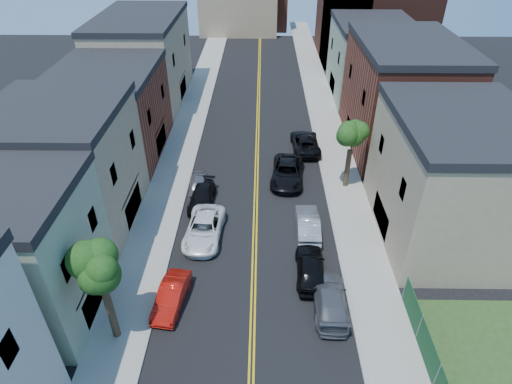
{
  "coord_description": "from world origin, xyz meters",
  "views": [
    {
      "loc": [
        0.46,
        -1.75,
        21.25
      ],
      "look_at": [
        0.04,
        26.1,
        2.0
      ],
      "focal_mm": 30.06,
      "sensor_mm": 36.0,
      "label": 1
    }
  ],
  "objects_px": {
    "black_car_left": "(202,197)",
    "silver_car_right": "(308,223)",
    "white_pickup": "(204,229)",
    "grey_car_right": "(330,299)",
    "black_suv_lane": "(287,172)",
    "dark_car_right_far": "(305,143)",
    "red_sedan": "(171,296)",
    "black_car_right": "(311,267)",
    "grey_car_left": "(198,186)"
  },
  "relations": [
    {
      "from": "black_car_right",
      "to": "dark_car_right_far",
      "type": "distance_m",
      "value": 17.74
    },
    {
      "from": "red_sedan",
      "to": "grey_car_left",
      "type": "distance_m",
      "value": 12.35
    },
    {
      "from": "black_car_right",
      "to": "black_suv_lane",
      "type": "distance_m",
      "value": 12.02
    },
    {
      "from": "red_sedan",
      "to": "silver_car_right",
      "type": "distance_m",
      "value": 11.63
    },
    {
      "from": "black_car_left",
      "to": "white_pickup",
      "type": "bearing_deg",
      "value": -78.3
    },
    {
      "from": "silver_car_right",
      "to": "black_suv_lane",
      "type": "distance_m",
      "value": 7.37
    },
    {
      "from": "red_sedan",
      "to": "silver_car_right",
      "type": "bearing_deg",
      "value": 46.25
    },
    {
      "from": "black_suv_lane",
      "to": "grey_car_right",
      "type": "bearing_deg",
      "value": -76.46
    },
    {
      "from": "grey_car_right",
      "to": "black_car_left",
      "type": "bearing_deg",
      "value": -48.34
    },
    {
      "from": "black_car_right",
      "to": "dark_car_right_far",
      "type": "relative_size",
      "value": 0.83
    },
    {
      "from": "grey_car_right",
      "to": "silver_car_right",
      "type": "xyz_separation_m",
      "value": [
        -0.76,
        7.39,
        0.04
      ]
    },
    {
      "from": "black_car_right",
      "to": "black_suv_lane",
      "type": "bearing_deg",
      "value": -83.3
    },
    {
      "from": "black_car_right",
      "to": "silver_car_right",
      "type": "xyz_separation_m",
      "value": [
        0.21,
        4.7,
        -0.02
      ]
    },
    {
      "from": "black_car_left",
      "to": "silver_car_right",
      "type": "xyz_separation_m",
      "value": [
        8.48,
        -3.54,
        0.11
      ]
    },
    {
      "from": "red_sedan",
      "to": "grey_car_right",
      "type": "xyz_separation_m",
      "value": [
        9.87,
        -0.16,
        0.05
      ]
    },
    {
      "from": "black_suv_lane",
      "to": "red_sedan",
      "type": "bearing_deg",
      "value": -112.69
    },
    {
      "from": "grey_car_right",
      "to": "black_suv_lane",
      "type": "relative_size",
      "value": 0.87
    },
    {
      "from": "red_sedan",
      "to": "white_pickup",
      "type": "bearing_deg",
      "value": 86.43
    },
    {
      "from": "white_pickup",
      "to": "dark_car_right_far",
      "type": "height_order",
      "value": "dark_car_right_far"
    },
    {
      "from": "black_car_left",
      "to": "black_car_right",
      "type": "height_order",
      "value": "black_car_right"
    },
    {
      "from": "dark_car_right_far",
      "to": "black_suv_lane",
      "type": "distance_m",
      "value": 6.1
    },
    {
      "from": "dark_car_right_far",
      "to": "black_suv_lane",
      "type": "bearing_deg",
      "value": 68.16
    },
    {
      "from": "white_pickup",
      "to": "black_car_right",
      "type": "distance_m",
      "value": 8.56
    },
    {
      "from": "black_car_left",
      "to": "dark_car_right_far",
      "type": "xyz_separation_m",
      "value": [
        9.34,
        9.47,
        0.12
      ]
    },
    {
      "from": "white_pickup",
      "to": "black_car_left",
      "type": "relative_size",
      "value": 1.21
    },
    {
      "from": "red_sedan",
      "to": "black_car_left",
      "type": "bearing_deg",
      "value": 94.47
    },
    {
      "from": "black_car_left",
      "to": "silver_car_right",
      "type": "distance_m",
      "value": 9.19
    },
    {
      "from": "silver_car_right",
      "to": "dark_car_right_far",
      "type": "distance_m",
      "value": 13.03
    },
    {
      "from": "red_sedan",
      "to": "grey_car_left",
      "type": "xyz_separation_m",
      "value": [
        0.14,
        12.35,
        -0.01
      ]
    },
    {
      "from": "black_car_left",
      "to": "grey_car_right",
      "type": "relative_size",
      "value": 0.9
    },
    {
      "from": "grey_car_left",
      "to": "dark_car_right_far",
      "type": "xyz_separation_m",
      "value": [
        9.83,
        7.88,
        0.1
      ]
    },
    {
      "from": "silver_car_right",
      "to": "grey_car_left",
      "type": "bearing_deg",
      "value": -29.3
    },
    {
      "from": "red_sedan",
      "to": "white_pickup",
      "type": "height_order",
      "value": "white_pickup"
    },
    {
      "from": "red_sedan",
      "to": "dark_car_right_far",
      "type": "height_order",
      "value": "dark_car_right_far"
    },
    {
      "from": "black_car_left",
      "to": "dark_car_right_far",
      "type": "relative_size",
      "value": 0.82
    },
    {
      "from": "grey_car_left",
      "to": "black_car_right",
      "type": "bearing_deg",
      "value": -53.42
    },
    {
      "from": "red_sedan",
      "to": "grey_car_left",
      "type": "relative_size",
      "value": 1.04
    },
    {
      "from": "grey_car_right",
      "to": "black_suv_lane",
      "type": "bearing_deg",
      "value": -80.88
    },
    {
      "from": "white_pickup",
      "to": "silver_car_right",
      "type": "distance_m",
      "value": 7.84
    },
    {
      "from": "black_car_left",
      "to": "red_sedan",
      "type": "bearing_deg",
      "value": -90.56
    },
    {
      "from": "black_car_right",
      "to": "silver_car_right",
      "type": "height_order",
      "value": "black_car_right"
    },
    {
      "from": "grey_car_right",
      "to": "silver_car_right",
      "type": "height_order",
      "value": "silver_car_right"
    },
    {
      "from": "white_pickup",
      "to": "grey_car_right",
      "type": "distance_m",
      "value": 10.83
    },
    {
      "from": "grey_car_left",
      "to": "black_suv_lane",
      "type": "bearing_deg",
      "value": 10.31
    },
    {
      "from": "black_suv_lane",
      "to": "dark_car_right_far",
      "type": "bearing_deg",
      "value": 75.96
    },
    {
      "from": "white_pickup",
      "to": "silver_car_right",
      "type": "xyz_separation_m",
      "value": [
        7.81,
        0.76,
        0.01
      ]
    },
    {
      "from": "silver_car_right",
      "to": "dark_car_right_far",
      "type": "relative_size",
      "value": 0.84
    },
    {
      "from": "silver_car_right",
      "to": "black_suv_lane",
      "type": "xyz_separation_m",
      "value": [
        -1.22,
        7.27,
        0.04
      ]
    },
    {
      "from": "grey_car_left",
      "to": "grey_car_right",
      "type": "xyz_separation_m",
      "value": [
        9.73,
        -12.51,
        0.05
      ]
    },
    {
      "from": "grey_car_left",
      "to": "black_car_right",
      "type": "relative_size",
      "value": 0.86
    }
  ]
}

